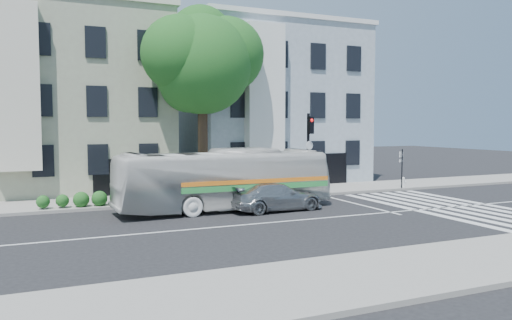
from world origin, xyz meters
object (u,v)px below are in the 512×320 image
bus (225,179)px  fire_hydrant (403,182)px  sedan (276,197)px  traffic_signal (309,143)px

bus → fire_hydrant: (13.02, 2.61, -0.99)m
bus → fire_hydrant: bus is taller
sedan → fire_hydrant: (10.88, 3.80, -0.19)m
bus → sedan: bearing=-122.0°
fire_hydrant → traffic_signal: bearing=-176.4°
sedan → bus: bearing=57.6°
fire_hydrant → sedan: bearing=-160.8°
bus → sedan: size_ratio=2.27×
bus → traffic_signal: traffic_signal is taller
sedan → fire_hydrant: bearing=-74.2°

